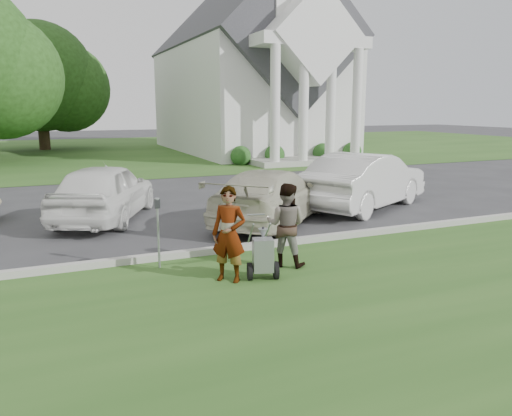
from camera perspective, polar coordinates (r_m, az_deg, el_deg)
ground at (r=10.36m, az=1.60°, el=-5.46°), size 120.00×120.00×0.00m
grass_strip at (r=7.89m, az=10.91°, el=-11.18°), size 80.00×7.00×0.01m
church_lawn at (r=36.36m, az=-16.56°, el=6.26°), size 80.00×30.00×0.01m
curb at (r=10.82m, az=0.39°, el=-4.30°), size 80.00×0.18×0.15m
church at (r=34.83m, az=-0.86°, el=16.29°), size 9.19×19.00×24.10m
tree_back at (r=39.03m, az=-23.51°, el=13.07°), size 9.61×7.60×8.89m
striping_cart at (r=8.85m, az=0.79°, el=-5.50°), size 0.71×1.16×1.01m
person_left at (r=8.65m, az=-3.11°, el=-3.12°), size 0.73×0.71×1.68m
person_right at (r=9.52m, az=3.44°, el=-2.01°), size 0.99×0.96×1.60m
parking_meter_near at (r=9.51m, az=-11.14°, el=-1.87°), size 0.10×0.09×1.36m
car_b at (r=14.08m, az=-16.90°, el=1.85°), size 3.59×4.95×1.57m
car_c at (r=13.16m, az=1.73°, el=1.39°), size 4.88×4.89×1.43m
car_d at (r=15.39m, az=12.38°, el=3.07°), size 5.32×3.94×1.67m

